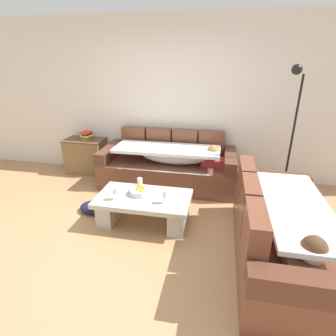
# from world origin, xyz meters

# --- Properties ---
(ground_plane) EXTENTS (14.00, 14.00, 0.00)m
(ground_plane) POSITION_xyz_m (0.00, 0.00, 0.00)
(ground_plane) COLOR #AA7B52
(back_wall) EXTENTS (9.00, 0.10, 2.70)m
(back_wall) POSITION_xyz_m (0.00, 2.15, 1.35)
(back_wall) COLOR silver
(back_wall) RESTS_ON ground_plane
(couch_along_wall) EXTENTS (2.20, 0.92, 0.88)m
(couch_along_wall) POSITION_xyz_m (0.18, 1.62, 0.33)
(couch_along_wall) COLOR brown
(couch_along_wall) RESTS_ON ground_plane
(couch_near_window) EXTENTS (0.92, 2.02, 0.88)m
(couch_near_window) POSITION_xyz_m (1.68, -0.01, 0.34)
(couch_near_window) COLOR brown
(couch_near_window) RESTS_ON ground_plane
(coffee_table) EXTENTS (1.20, 0.68, 0.38)m
(coffee_table) POSITION_xyz_m (0.07, 0.41, 0.24)
(coffee_table) COLOR #B0B3A4
(coffee_table) RESTS_ON ground_plane
(fruit_bowl) EXTENTS (0.28, 0.28, 0.10)m
(fruit_bowl) POSITION_xyz_m (0.01, 0.47, 0.42)
(fruit_bowl) COLOR silver
(fruit_bowl) RESTS_ON coffee_table
(wine_glass_near_left) EXTENTS (0.07, 0.07, 0.17)m
(wine_glass_near_left) POSITION_xyz_m (-0.24, 0.26, 0.50)
(wine_glass_near_left) COLOR silver
(wine_glass_near_left) RESTS_ON coffee_table
(wine_glass_near_right) EXTENTS (0.07, 0.07, 0.17)m
(wine_glass_near_right) POSITION_xyz_m (0.38, 0.30, 0.50)
(wine_glass_near_right) COLOR silver
(wine_glass_near_right) RESTS_ON coffee_table
(wine_glass_far_back) EXTENTS (0.07, 0.07, 0.17)m
(wine_glass_far_back) POSITION_xyz_m (-0.02, 0.59, 0.50)
(wine_glass_far_back) COLOR silver
(wine_glass_far_back) RESTS_ON coffee_table
(open_magazine) EXTENTS (0.33, 0.28, 0.01)m
(open_magazine) POSITION_xyz_m (0.42, 0.44, 0.39)
(open_magazine) COLOR white
(open_magazine) RESTS_ON coffee_table
(side_cabinet) EXTENTS (0.72, 0.44, 0.64)m
(side_cabinet) POSITION_xyz_m (-1.47, 1.85, 0.32)
(side_cabinet) COLOR brown
(side_cabinet) RESTS_ON ground_plane
(book_stack_on_cabinet) EXTENTS (0.21, 0.22, 0.15)m
(book_stack_on_cabinet) POSITION_xyz_m (-1.41, 1.85, 0.72)
(book_stack_on_cabinet) COLOR #B76623
(book_stack_on_cabinet) RESTS_ON side_cabinet
(floor_lamp) EXTENTS (0.33, 0.31, 1.95)m
(floor_lamp) POSITION_xyz_m (1.98, 1.61, 1.12)
(floor_lamp) COLOR black
(floor_lamp) RESTS_ON ground_plane
(crumpled_garment) EXTENTS (0.45, 0.39, 0.12)m
(crumpled_garment) POSITION_xyz_m (-0.71, 0.53, 0.06)
(crumpled_garment) COLOR #191933
(crumpled_garment) RESTS_ON ground_plane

